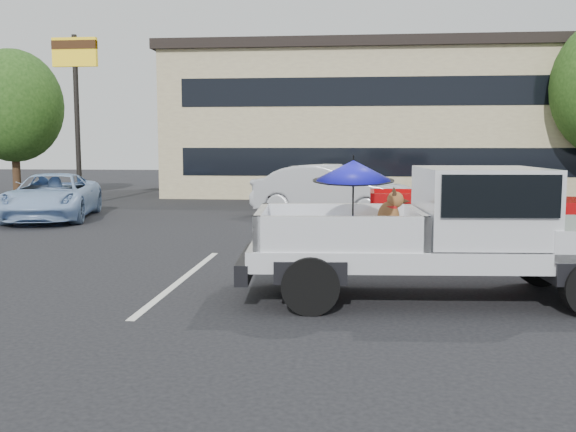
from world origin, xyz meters
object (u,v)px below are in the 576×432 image
object	(u,v)px
tree_back	(484,98)
tree_left	(13,106)
blue_suv	(52,196)
silver_sedan	(333,192)
motel_sign	(75,74)
red_pickup	(489,202)
silver_pickup	(463,226)

from	to	relation	value
tree_back	tree_left	bearing A→B (deg)	-160.71
blue_suv	tree_left	bearing A→B (deg)	111.52
silver_sedan	blue_suv	world-z (taller)	silver_sedan
motel_sign	red_pickup	world-z (taller)	motel_sign
motel_sign	tree_left	size ratio (longest dim) A/B	1.00
tree_back	motel_sign	bearing A→B (deg)	-147.99
silver_pickup	blue_suv	xyz separation A→B (m)	(-10.35, 8.76, -0.38)
tree_back	silver_sedan	distance (m)	15.28
tree_back	blue_suv	xyz separation A→B (m)	(-15.03, -14.12, -3.74)
silver_sedan	tree_back	bearing A→B (deg)	-4.16
red_pickup	silver_sedan	distance (m)	5.57
motel_sign	red_pickup	xyz separation A→B (m)	(12.81, -7.42, -3.74)
tree_left	tree_back	xyz separation A→B (m)	(20.00, 7.00, 0.68)
tree_left	red_pickup	xyz separation A→B (m)	(16.81, -10.42, -2.82)
silver_pickup	blue_suv	world-z (taller)	silver_pickup
motel_sign	red_pickup	bearing A→B (deg)	-30.08
tree_left	silver_pickup	world-z (taller)	tree_left
tree_back	silver_pickup	world-z (taller)	tree_back
silver_pickup	blue_suv	size ratio (longest dim) A/B	1.21
red_pickup	tree_back	bearing A→B (deg)	80.90
tree_left	silver_pickup	size ratio (longest dim) A/B	1.04
red_pickup	silver_sedan	world-z (taller)	red_pickup
silver_sedan	tree_left	bearing A→B (deg)	88.02
tree_back	silver_pickup	size ratio (longest dim) A/B	1.22
motel_sign	silver_sedan	world-z (taller)	motel_sign
motel_sign	red_pickup	distance (m)	15.26
blue_suv	red_pickup	bearing A→B (deg)	-28.97
motel_sign	blue_suv	xyz separation A→B (m)	(0.97, -4.12, -3.98)
motel_sign	silver_pickup	size ratio (longest dim) A/B	1.03
tree_back	red_pickup	bearing A→B (deg)	-100.39
tree_left	silver_sedan	bearing A→B (deg)	-25.13
motel_sign	blue_suv	bearing A→B (deg)	-76.74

